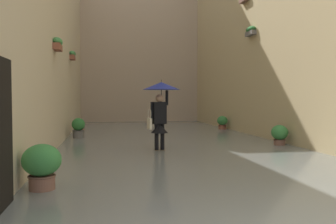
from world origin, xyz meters
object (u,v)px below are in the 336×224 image
potted_plant_near_right (42,165)px  potted_plant_far_right (79,128)px  potted_plant_mid_left (222,122)px  potted_plant_mid_right (78,128)px  potted_plant_near_left (280,135)px  person_wading (160,100)px

potted_plant_near_right → potted_plant_far_right: potted_plant_near_right is taller
potted_plant_mid_left → potted_plant_far_right: (6.68, 1.52, -0.05)m
potted_plant_far_right → potted_plant_mid_right: size_ratio=0.81×
potted_plant_near_left → potted_plant_far_right: 7.91m
potted_plant_near_left → potted_plant_mid_right: bearing=-25.8°
potted_plant_near_left → potted_plant_mid_right: (6.59, -3.18, 0.03)m
potted_plant_mid_right → potted_plant_far_right: bearing=-87.3°
potted_plant_near_right → person_wading: bearing=-123.2°
potted_plant_mid_left → potted_plant_near_right: bearing=57.0°
potted_plant_near_left → potted_plant_near_right: bearing=34.1°
potted_plant_near_right → potted_plant_mid_left: bearing=-123.0°
potted_plant_mid_left → potted_plant_mid_right: bearing=21.7°
person_wading → potted_plant_mid_left: bearing=-122.8°
potted_plant_far_right → person_wading: bearing=119.2°
potted_plant_near_left → potted_plant_far_right: (6.65, -4.29, -0.06)m
potted_plant_far_right → potted_plant_mid_right: 1.12m
potted_plant_near_right → potted_plant_mid_left: potted_plant_near_right is taller
potted_plant_near_right → potted_plant_near_left: bearing=-145.9°
potted_plant_near_left → potted_plant_far_right: size_ratio=1.08×
potted_plant_near_left → potted_plant_far_right: bearing=-32.9°
potted_plant_near_left → potted_plant_far_right: potted_plant_near_left is taller
person_wading → potted_plant_near_right: bearing=56.8°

